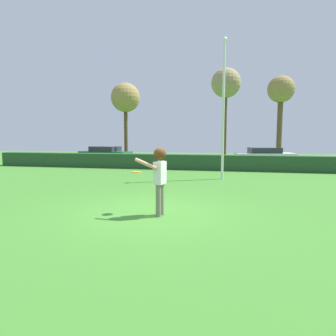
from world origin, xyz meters
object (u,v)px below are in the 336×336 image
(parked_car_green, at_px, (105,153))
(willow_tree, at_px, (226,84))
(parked_car_white, at_px, (264,155))
(oak_tree, at_px, (125,99))
(lamppost, at_px, (223,103))
(maple_tree, at_px, (281,93))
(person, at_px, (160,173))
(frisbee, at_px, (136,172))

(parked_car_green, distance_m, willow_tree, 12.26)
(parked_car_green, relative_size, parked_car_white, 1.00)
(parked_car_white, xyz_separation_m, oak_tree, (-10.76, 0.02, 4.38))
(lamppost, bearing_deg, willow_tree, 90.92)
(lamppost, height_order, parked_car_white, lamppost)
(maple_tree, height_order, willow_tree, willow_tree)
(willow_tree, bearing_deg, oak_tree, -148.83)
(lamppost, xyz_separation_m, parked_car_white, (2.78, 8.40, -2.96))
(parked_car_green, relative_size, willow_tree, 0.54)
(maple_tree, height_order, oak_tree, maple_tree)
(person, relative_size, oak_tree, 0.28)
(parked_car_white, distance_m, maple_tree, 5.40)
(lamppost, height_order, parked_car_green, lamppost)
(frisbee, distance_m, parked_car_white, 16.20)
(frisbee, xyz_separation_m, willow_tree, (1.85, 20.16, 5.61))
(parked_car_white, bearing_deg, willow_tree, 122.45)
(frisbee, height_order, maple_tree, maple_tree)
(frisbee, relative_size, maple_tree, 0.04)
(parked_car_green, bearing_deg, maple_tree, 8.85)
(parked_car_white, distance_m, willow_tree, 8.22)
(lamppost, xyz_separation_m, parked_car_green, (-9.79, 8.39, -2.96))
(person, xyz_separation_m, willow_tree, (1.16, 20.35, 5.60))
(person, relative_size, parked_car_green, 0.40)
(frisbee, height_order, willow_tree, willow_tree)
(willow_tree, distance_m, oak_tree, 9.22)
(lamppost, relative_size, oak_tree, 1.06)
(maple_tree, distance_m, willow_tree, 5.16)
(frisbee, relative_size, parked_car_white, 0.06)
(parked_car_white, height_order, oak_tree, oak_tree)
(parked_car_white, bearing_deg, parked_car_green, -179.95)
(parked_car_green, distance_m, oak_tree, 4.74)
(person, xyz_separation_m, parked_car_white, (4.15, 15.64, -0.43))
(parked_car_white, relative_size, willow_tree, 0.54)
(frisbee, height_order, parked_car_white, parked_car_white)
(maple_tree, bearing_deg, parked_car_white, -121.26)
(parked_car_green, xyz_separation_m, oak_tree, (1.81, 0.02, 4.38))
(parked_car_green, xyz_separation_m, willow_tree, (9.58, 4.72, 6.03))
(frisbee, distance_m, parked_car_green, 17.27)
(maple_tree, bearing_deg, person, -107.06)
(person, relative_size, lamppost, 0.27)
(person, xyz_separation_m, maple_tree, (5.46, 17.79, 4.35))
(lamppost, relative_size, parked_car_white, 1.51)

